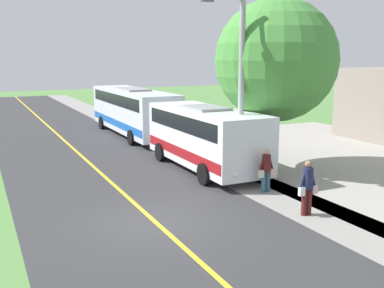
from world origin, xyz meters
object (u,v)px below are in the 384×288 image
Objects in this scene: shuttle_bus_front at (205,135)px; street_light_pole at (239,81)px; transit_bus_rear at (133,109)px; tree_curbside at (276,60)px; pedestrian_with_bags at (307,186)px; pedestrian_waiting at (266,169)px.

shuttle_bus_front is 3.46m from street_light_pole.
transit_bus_rear is 1.43× the size of tree_curbside.
transit_bus_rear is at bearing -89.56° from pedestrian_with_bags.
tree_curbside reaches higher than pedestrian_waiting.
pedestrian_waiting is 0.22× the size of tree_curbside.
tree_curbside is (-2.53, -0.99, 0.79)m from street_light_pole.
transit_bus_rear is 17.23m from pedestrian_with_bags.
transit_bus_rear reaches higher than pedestrian_waiting.
street_light_pole is (0.12, -1.91, 3.25)m from pedestrian_waiting.
pedestrian_waiting is (-0.41, 4.23, -0.70)m from shuttle_bus_front.
transit_bus_rear is 14.53m from pedestrian_waiting.
pedestrian_waiting is at bearing 95.59° from shuttle_bus_front.
tree_curbside reaches higher than street_light_pole.
street_light_pole is 2.83m from tree_curbside.
pedestrian_with_bags is at bearing 64.24° from tree_curbside.
tree_curbside reaches higher than pedestrian_with_bags.
pedestrian_with_bags is (-0.13, 17.21, -0.70)m from transit_bus_rear.
street_light_pole reaches higher than transit_bus_rear.
street_light_pole is (-0.30, 2.32, 2.55)m from shuttle_bus_front.
shuttle_bus_front is 4.31m from pedestrian_waiting.
shuttle_bus_front is at bearing -82.68° from street_light_pole.
pedestrian_with_bags is at bearing 83.76° from pedestrian_waiting.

